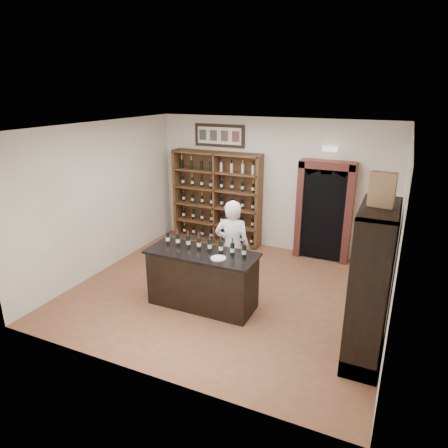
% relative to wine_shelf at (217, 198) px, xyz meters
% --- Properties ---
extents(floor, '(5.50, 5.50, 0.00)m').
position_rel_wine_shelf_xyz_m(floor, '(1.30, -2.33, -1.10)').
color(floor, brown).
rests_on(floor, ground).
extents(ceiling, '(5.50, 5.50, 0.00)m').
position_rel_wine_shelf_xyz_m(ceiling, '(1.30, -2.33, 1.90)').
color(ceiling, white).
rests_on(ceiling, wall_back).
extents(wall_back, '(5.50, 0.04, 3.00)m').
position_rel_wine_shelf_xyz_m(wall_back, '(1.30, 0.17, 0.40)').
color(wall_back, silver).
rests_on(wall_back, ground).
extents(wall_left, '(0.04, 5.00, 3.00)m').
position_rel_wine_shelf_xyz_m(wall_left, '(-1.45, -2.33, 0.40)').
color(wall_left, silver).
rests_on(wall_left, ground).
extents(wall_right, '(0.04, 5.00, 3.00)m').
position_rel_wine_shelf_xyz_m(wall_right, '(4.05, -2.33, 0.40)').
color(wall_right, silver).
rests_on(wall_right, ground).
extents(wine_shelf, '(2.20, 0.38, 2.20)m').
position_rel_wine_shelf_xyz_m(wine_shelf, '(0.00, 0.00, 0.00)').
color(wine_shelf, brown).
rests_on(wine_shelf, ground).
extents(framed_picture, '(1.25, 0.04, 0.52)m').
position_rel_wine_shelf_xyz_m(framed_picture, '(0.00, 0.14, 1.45)').
color(framed_picture, black).
rests_on(framed_picture, wall_back).
extents(arched_doorway, '(1.17, 0.35, 2.17)m').
position_rel_wine_shelf_xyz_m(arched_doorway, '(2.55, -0.00, 0.04)').
color(arched_doorway, black).
rests_on(arched_doorway, ground).
extents(emergency_light, '(0.30, 0.10, 0.10)m').
position_rel_wine_shelf_xyz_m(emergency_light, '(2.55, 0.09, 1.30)').
color(emergency_light, white).
rests_on(emergency_light, wall_back).
extents(tasting_counter, '(1.88, 0.78, 1.00)m').
position_rel_wine_shelf_xyz_m(tasting_counter, '(1.10, -2.93, -0.61)').
color(tasting_counter, black).
rests_on(tasting_counter, ground).
extents(counter_bottle_0, '(0.07, 0.07, 0.30)m').
position_rel_wine_shelf_xyz_m(counter_bottle_0, '(0.38, -2.84, 0.01)').
color(counter_bottle_0, black).
rests_on(counter_bottle_0, tasting_counter).
extents(counter_bottle_1, '(0.07, 0.07, 0.30)m').
position_rel_wine_shelf_xyz_m(counter_bottle_1, '(0.59, -2.84, 0.01)').
color(counter_bottle_1, black).
rests_on(counter_bottle_1, tasting_counter).
extents(counter_bottle_2, '(0.07, 0.07, 0.30)m').
position_rel_wine_shelf_xyz_m(counter_bottle_2, '(0.79, -2.84, 0.01)').
color(counter_bottle_2, black).
rests_on(counter_bottle_2, tasting_counter).
extents(counter_bottle_3, '(0.07, 0.07, 0.30)m').
position_rel_wine_shelf_xyz_m(counter_bottle_3, '(1.00, -2.84, 0.01)').
color(counter_bottle_3, black).
rests_on(counter_bottle_3, tasting_counter).
extents(counter_bottle_4, '(0.07, 0.07, 0.30)m').
position_rel_wine_shelf_xyz_m(counter_bottle_4, '(1.20, -2.84, 0.01)').
color(counter_bottle_4, black).
rests_on(counter_bottle_4, tasting_counter).
extents(counter_bottle_5, '(0.07, 0.07, 0.30)m').
position_rel_wine_shelf_xyz_m(counter_bottle_5, '(1.41, -2.84, 0.01)').
color(counter_bottle_5, black).
rests_on(counter_bottle_5, tasting_counter).
extents(counter_bottle_6, '(0.07, 0.07, 0.30)m').
position_rel_wine_shelf_xyz_m(counter_bottle_6, '(1.61, -2.84, 0.01)').
color(counter_bottle_6, black).
rests_on(counter_bottle_6, tasting_counter).
extents(counter_bottle_7, '(0.07, 0.07, 0.30)m').
position_rel_wine_shelf_xyz_m(counter_bottle_7, '(1.82, -2.84, 0.01)').
color(counter_bottle_7, black).
rests_on(counter_bottle_7, tasting_counter).
extents(side_cabinet, '(0.48, 1.20, 2.20)m').
position_rel_wine_shelf_xyz_m(side_cabinet, '(3.82, -3.23, -0.35)').
color(side_cabinet, black).
rests_on(side_cabinet, ground).
extents(shopkeeper, '(0.70, 0.52, 1.76)m').
position_rel_wine_shelf_xyz_m(shopkeeper, '(1.37, -2.27, -0.22)').
color(shopkeeper, white).
rests_on(shopkeeper, ground).
extents(plate, '(0.25, 0.25, 0.02)m').
position_rel_wine_shelf_xyz_m(plate, '(1.47, -3.07, -0.09)').
color(plate, white).
rests_on(plate, tasting_counter).
extents(wine_crate, '(0.32, 0.17, 0.43)m').
position_rel_wine_shelf_xyz_m(wine_crate, '(3.78, -3.25, 1.32)').
color(wine_crate, tan).
rests_on(wine_crate, side_cabinet).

